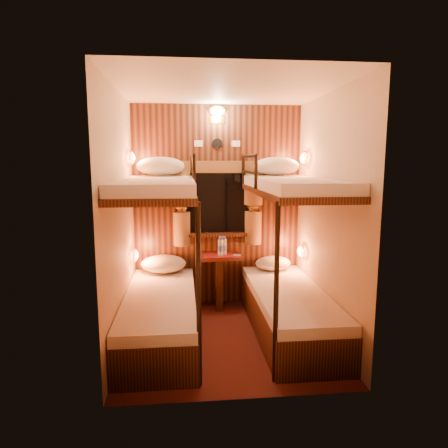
{
  "coord_description": "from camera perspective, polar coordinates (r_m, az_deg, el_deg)",
  "views": [
    {
      "loc": [
        -0.4,
        -3.74,
        1.74
      ],
      "look_at": [
        -0.01,
        0.15,
        1.13
      ],
      "focal_mm": 32.0,
      "sensor_mm": 36.0,
      "label": 1
    }
  ],
  "objects": [
    {
      "name": "sachet_a",
      "position": [
        4.7,
        1.86,
        -4.47
      ],
      "size": [
        0.09,
        0.08,
        0.01
      ],
      "primitive_type": "cube",
      "rotation": [
        0.0,
        0.0,
        -0.25
      ],
      "color": "silver",
      "rests_on": "table"
    },
    {
      "name": "table",
      "position": [
        4.8,
        -0.76,
        -7.14
      ],
      "size": [
        0.5,
        0.34,
        0.66
      ],
      "color": "#591D14",
      "rests_on": "floor"
    },
    {
      "name": "back_fixtures",
      "position": [
        4.78,
        -0.97,
        14.97
      ],
      "size": [
        0.54,
        0.09,
        0.48
      ],
      "color": "black",
      "rests_on": "back_panel"
    },
    {
      "name": "pillow_lower_left",
      "position": [
        4.73,
        -8.65,
        -5.64
      ],
      "size": [
        0.52,
        0.37,
        0.21
      ],
      "primitive_type": "ellipsoid",
      "color": "silver",
      "rests_on": "bunk_left"
    },
    {
      "name": "wall_left",
      "position": [
        3.83,
        -14.72,
        0.48
      ],
      "size": [
        0.0,
        2.4,
        2.4
      ],
      "primitive_type": "plane",
      "rotation": [
        1.57,
        0.0,
        1.57
      ],
      "color": "#C6B293",
      "rests_on": "floor"
    },
    {
      "name": "curtains",
      "position": [
        4.75,
        -0.91,
        3.15
      ],
      "size": [
        1.1,
        0.22,
        1.0
      ],
      "color": "brown",
      "rests_on": "back_panel"
    },
    {
      "name": "bunk_left",
      "position": [
        4.0,
        -9.15,
        -8.42
      ],
      "size": [
        0.72,
        1.9,
        1.82
      ],
      "color": "black",
      "rests_on": "floor"
    },
    {
      "name": "floor",
      "position": [
        4.15,
        0.33,
        -15.92
      ],
      "size": [
        2.1,
        2.1,
        0.0
      ],
      "primitive_type": "plane",
      "color": "#3E1C11",
      "rests_on": "ground"
    },
    {
      "name": "back_panel",
      "position": [
        4.82,
        -0.97,
        2.47
      ],
      "size": [
        2.0,
        0.03,
        2.4
      ],
      "primitive_type": "cube",
      "color": "black",
      "rests_on": "floor"
    },
    {
      "name": "wall_front",
      "position": [
        2.77,
        2.65,
        -2.36
      ],
      "size": [
        2.4,
        0.0,
        2.4
      ],
      "primitive_type": "plane",
      "rotation": [
        -1.57,
        0.0,
        0.0
      ],
      "color": "#C6B293",
      "rests_on": "floor"
    },
    {
      "name": "reading_lamps",
      "position": [
        4.49,
        -0.61,
        2.5
      ],
      "size": [
        2.0,
        0.2,
        1.25
      ],
      "color": "orange",
      "rests_on": "wall_left"
    },
    {
      "name": "ceiling",
      "position": [
        3.82,
        0.36,
        18.84
      ],
      "size": [
        2.1,
        2.1,
        0.0
      ],
      "primitive_type": "plane",
      "rotation": [
        3.14,
        0.0,
        0.0
      ],
      "color": "silver",
      "rests_on": "wall_back"
    },
    {
      "name": "bottle_right",
      "position": [
        4.71,
        0.0,
        -3.28
      ],
      "size": [
        0.06,
        0.06,
        0.22
      ],
      "rotation": [
        0.0,
        0.0,
        0.14
      ],
      "color": "#99BFE5",
      "rests_on": "table"
    },
    {
      "name": "wall_back",
      "position": [
        4.84,
        -0.98,
        2.49
      ],
      "size": [
        2.4,
        0.0,
        2.4
      ],
      "primitive_type": "plane",
      "rotation": [
        1.57,
        0.0,
        0.0
      ],
      "color": "#C6B293",
      "rests_on": "floor"
    },
    {
      "name": "sachet_b",
      "position": [
        4.74,
        -0.13,
        -4.36
      ],
      "size": [
        0.08,
        0.07,
        0.0
      ],
      "primitive_type": "cube",
      "rotation": [
        0.0,
        0.0,
        0.3
      ],
      "color": "silver",
      "rests_on": "table"
    },
    {
      "name": "pillow_lower_right",
      "position": [
        4.83,
        7.01,
        -5.57
      ],
      "size": [
        0.42,
        0.3,
        0.17
      ],
      "primitive_type": "ellipsoid",
      "color": "silver",
      "rests_on": "bunk_right"
    },
    {
      "name": "pillow_upper_right",
      "position": [
        4.61,
        7.48,
        8.2
      ],
      "size": [
        0.52,
        0.37,
        0.21
      ],
      "primitive_type": "ellipsoid",
      "color": "silver",
      "rests_on": "bunk_right"
    },
    {
      "name": "bottle_left",
      "position": [
        4.67,
        -0.5,
        -3.36
      ],
      "size": [
        0.07,
        0.07,
        0.23
      ],
      "rotation": [
        0.0,
        0.0,
        -0.06
      ],
      "color": "#99BFE5",
      "rests_on": "table"
    },
    {
      "name": "wall_right",
      "position": [
        4.03,
        14.62,
        0.9
      ],
      "size": [
        0.0,
        2.4,
        2.4
      ],
      "primitive_type": "plane",
      "rotation": [
        1.57,
        0.0,
        -1.57
      ],
      "color": "#C6B293",
      "rests_on": "floor"
    },
    {
      "name": "pillow_upper_left",
      "position": [
        4.5,
        -9.04,
        8.16
      ],
      "size": [
        0.53,
        0.38,
        0.21
      ],
      "primitive_type": "ellipsoid",
      "color": "silver",
      "rests_on": "bunk_left"
    },
    {
      "name": "bunk_right",
      "position": [
        4.13,
        9.3,
        -7.87
      ],
      "size": [
        0.72,
        1.9,
        1.82
      ],
      "color": "black",
      "rests_on": "floor"
    },
    {
      "name": "window",
      "position": [
        4.8,
        -0.94,
        2.2
      ],
      "size": [
        1.0,
        0.12,
        0.79
      ],
      "color": "black",
      "rests_on": "back_panel"
    }
  ]
}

